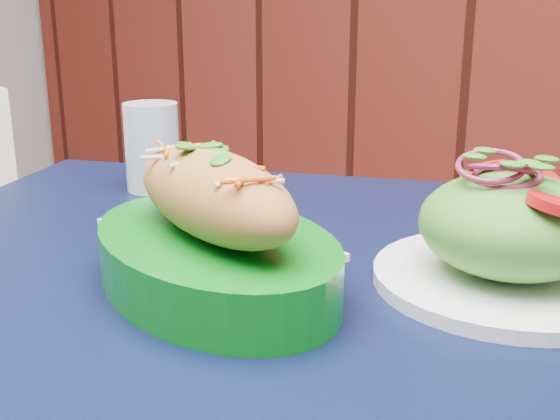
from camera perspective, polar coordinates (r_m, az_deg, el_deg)
The scene contains 4 objects.
cafe_table at distance 0.62m, azimuth -2.53°, elevation -13.90°, with size 1.04×1.04×0.75m.
banh_mi_basket at distance 0.58m, azimuth -5.36°, elevation -1.89°, with size 0.31×0.26×0.12m.
salad_plate at distance 0.61m, azimuth 18.24°, elevation -1.96°, with size 0.22×0.22×0.11m.
water_glass at distance 0.88m, azimuth -10.35°, elevation 5.07°, with size 0.07×0.07×0.11m, color silver.
Camera 1 is at (0.41, 0.91, 0.98)m, focal length 45.00 mm.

